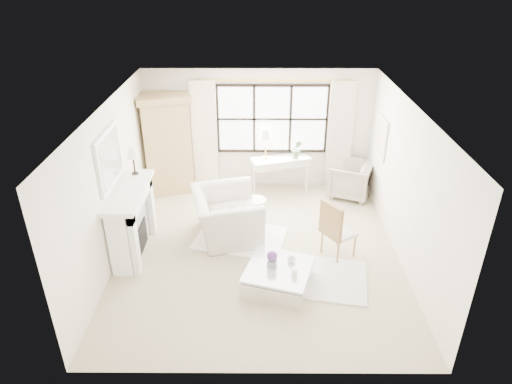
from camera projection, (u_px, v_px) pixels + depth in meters
floor at (258, 251)px, 8.36m from camera, size 5.50×5.50×0.00m
ceiling at (259, 108)px, 7.10m from camera, size 5.50×5.50×0.00m
wall_back at (259, 129)px, 10.17m from camera, size 5.00×0.00×5.00m
wall_front at (259, 292)px, 5.30m from camera, size 5.00×0.00×5.00m
wall_left at (112, 185)px, 7.74m from camera, size 0.00×5.50×5.50m
wall_right at (406, 185)px, 7.72m from camera, size 0.00×5.50×5.50m
window_pane at (272, 119)px, 10.03m from camera, size 2.40×0.02×1.50m
window_frame at (272, 119)px, 10.02m from camera, size 2.50×0.04×1.50m
curtain_rod at (273, 80)px, 9.57m from camera, size 3.30×0.04×0.04m
curtain_left at (205, 136)px, 10.14m from camera, size 0.55×0.10×2.47m
curtain_right at (340, 136)px, 10.12m from camera, size 0.55×0.10×2.47m
fireplace at (130, 220)px, 8.07m from camera, size 0.58×1.66×1.26m
mirror_frame at (109, 158)px, 7.51m from camera, size 0.05×1.15×0.95m
mirror_glass at (111, 158)px, 7.51m from camera, size 0.02×1.00×0.80m
art_frame at (382, 138)px, 9.13m from camera, size 0.04×0.62×0.82m
art_canvas at (381, 138)px, 9.13m from camera, size 0.01×0.52×0.72m
mantel_lamp at (133, 154)px, 8.14m from camera, size 0.22×0.22×0.51m
armoire at (167, 144)px, 9.98m from camera, size 1.28×1.02×2.24m
console_table at (280, 174)px, 10.31m from camera, size 1.37×0.81×0.80m
console_lamp at (266, 134)px, 9.87m from camera, size 0.28×0.28×0.69m
orchid_plant at (297, 149)px, 10.04m from camera, size 0.24×0.20×0.43m
side_table at (256, 207)px, 9.12m from camera, size 0.40×0.40×0.51m
rug_left at (240, 238)px, 8.71m from camera, size 1.88×1.52×0.03m
rug_right at (319, 278)px, 7.64m from camera, size 1.75×1.44×0.03m
club_armchair at (227, 215)px, 8.61m from camera, size 1.48×1.60×0.89m
wingback_chair at (350, 180)px, 10.10m from camera, size 1.11×1.10×0.78m
french_chair at (337, 240)px, 8.11m from camera, size 0.67×0.67×1.08m
coffee_table at (278, 278)px, 7.38m from camera, size 1.25×1.25×0.38m
planter_box at (272, 263)px, 7.30m from camera, size 0.16×0.16×0.11m
planter_flowers at (272, 256)px, 7.24m from camera, size 0.17×0.17×0.17m
pillar_candle at (295, 272)px, 7.09m from camera, size 0.09×0.09×0.12m
coffee_vase at (291, 258)px, 7.40m from camera, size 0.15×0.15×0.14m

